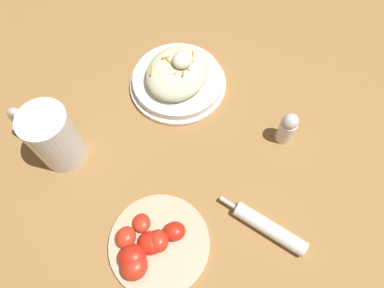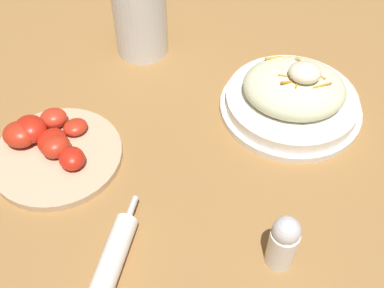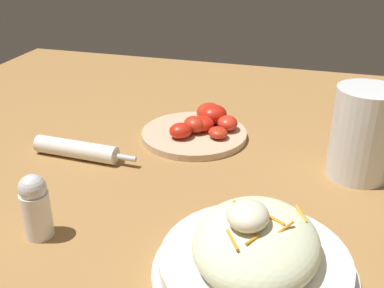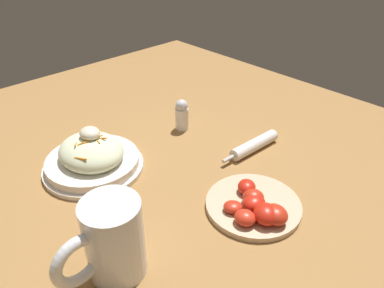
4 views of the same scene
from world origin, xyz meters
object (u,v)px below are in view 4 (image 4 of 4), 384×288
(salad_plate, at_px, (92,157))
(tomato_plate, at_px, (255,206))
(salt_shaker, at_px, (182,114))
(napkin_roll, at_px, (254,145))
(beer_mug, at_px, (113,243))

(salad_plate, bearing_deg, tomato_plate, 24.20)
(tomato_plate, xyz_separation_m, salt_shaker, (-0.34, 0.12, 0.03))
(salad_plate, height_order, napkin_roll, salad_plate)
(salad_plate, distance_m, beer_mug, 0.30)
(napkin_roll, bearing_deg, tomato_plate, -51.19)
(salad_plate, bearing_deg, beer_mug, -23.81)
(beer_mug, relative_size, tomato_plate, 0.82)
(salad_plate, relative_size, salt_shaker, 2.63)
(beer_mug, distance_m, napkin_roll, 0.46)
(salt_shaker, bearing_deg, beer_mug, -55.36)
(salad_plate, distance_m, tomato_plate, 0.38)
(beer_mug, distance_m, salt_shaker, 0.48)
(beer_mug, xyz_separation_m, salt_shaker, (-0.27, 0.39, -0.02))
(napkin_roll, xyz_separation_m, tomato_plate, (0.14, -0.17, 0.00))
(napkin_roll, xyz_separation_m, salt_shaker, (-0.20, -0.06, 0.03))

